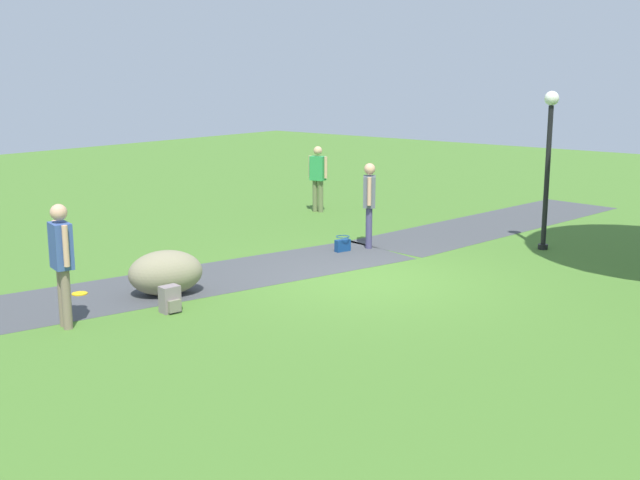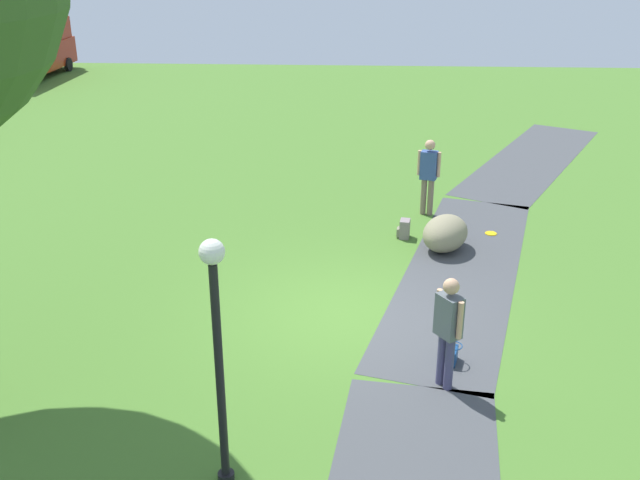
% 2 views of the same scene
% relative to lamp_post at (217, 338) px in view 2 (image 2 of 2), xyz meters
% --- Properties ---
extents(ground_plane, '(48.00, 48.00, 0.00)m').
position_rel_lamp_post_xyz_m(ground_plane, '(4.12, -1.31, -1.95)').
color(ground_plane, '#447029').
extents(footpath_segment_mid, '(8.25, 4.04, 0.01)m').
position_rel_lamp_post_xyz_m(footpath_segment_mid, '(5.92, -3.53, -1.95)').
color(footpath_segment_mid, '#404346').
rests_on(footpath_segment_mid, ground).
extents(footpath_segment_far, '(8.04, 5.48, 0.01)m').
position_rel_lamp_post_xyz_m(footpath_segment_far, '(13.34, -6.40, -1.95)').
color(footpath_segment_far, '#404346').
rests_on(footpath_segment_far, ground).
extents(lamp_post, '(0.28, 0.28, 3.13)m').
position_rel_lamp_post_xyz_m(lamp_post, '(0.00, 0.00, 0.00)').
color(lamp_post, black).
rests_on(lamp_post, ground).
extents(lawn_boulder, '(1.44, 1.29, 0.72)m').
position_rel_lamp_post_xyz_m(lawn_boulder, '(6.94, -3.30, -1.60)').
color(lawn_boulder, gray).
rests_on(lawn_boulder, ground).
extents(woman_with_handbag, '(0.44, 0.40, 1.71)m').
position_rel_lamp_post_xyz_m(woman_with_handbag, '(2.09, -2.79, -0.96)').
color(woman_with_handbag, '#424066').
rests_on(woman_with_handbag, ground).
extents(man_near_boulder, '(0.33, 0.50, 1.75)m').
position_rel_lamp_post_xyz_m(man_near_boulder, '(8.92, -3.09, -0.93)').
color(man_near_boulder, '#7E6B58').
rests_on(man_near_boulder, ground).
extents(handbag_on_grass, '(0.34, 0.33, 0.31)m').
position_rel_lamp_post_xyz_m(handbag_on_grass, '(2.71, -2.99, -1.81)').
color(handbag_on_grass, navy).
rests_on(handbag_on_grass, ground).
extents(backpack_by_boulder, '(0.31, 0.29, 0.40)m').
position_rel_lamp_post_xyz_m(backpack_by_boulder, '(7.53, -2.51, -1.76)').
color(backpack_by_boulder, gray).
rests_on(backpack_by_boulder, ground).
extents(frisbee_on_grass, '(0.25, 0.25, 0.02)m').
position_rel_lamp_post_xyz_m(frisbee_on_grass, '(7.82, -4.38, -1.94)').
color(frisbee_on_grass, gold).
rests_on(frisbee_on_grass, ground).
extents(delivery_van, '(5.76, 2.82, 2.30)m').
position_rel_lamp_post_xyz_m(delivery_van, '(24.24, 12.90, -0.69)').
color(delivery_van, '#9A2810').
rests_on(delivery_van, ground).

